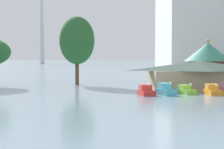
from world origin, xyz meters
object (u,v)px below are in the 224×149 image
(pedal_boat_orange, at_px, (212,91))
(shoreline_tree_mid, at_px, (77,41))
(boathouse, at_px, (200,74))
(pedal_boat_cyan, at_px, (165,90))
(green_roof_pavilion, at_px, (208,60))
(pedal_boat_lime, at_px, (185,90))
(pedal_boat_red, at_px, (146,91))
(background_building_block, at_px, (210,22))

(pedal_boat_orange, distance_m, shoreline_tree_mid, 26.79)
(boathouse, bearing_deg, pedal_boat_cyan, -133.40)
(pedal_boat_cyan, height_order, pedal_boat_orange, pedal_boat_cyan)
(pedal_boat_orange, distance_m, green_roof_pavilion, 24.24)
(pedal_boat_lime, distance_m, green_roof_pavilion, 24.09)
(pedal_boat_cyan, xyz_separation_m, boathouse, (7.29, 7.70, 1.65))
(pedal_boat_red, height_order, pedal_boat_lime, pedal_boat_red)
(pedal_boat_cyan, height_order, background_building_block, background_building_block)
(pedal_boat_lime, xyz_separation_m, background_building_block, (22.13, 49.15, 13.93))
(green_roof_pavilion, xyz_separation_m, background_building_block, (11.14, 28.06, 10.08))
(boathouse, xyz_separation_m, background_building_block, (17.86, 42.63, 12.14))
(green_roof_pavilion, height_order, background_building_block, background_building_block)
(pedal_boat_lime, relative_size, boathouse, 0.20)
(pedal_boat_orange, bearing_deg, pedal_boat_red, -94.84)
(pedal_boat_red, height_order, pedal_boat_cyan, pedal_boat_cyan)
(pedal_boat_red, xyz_separation_m, pedal_boat_cyan, (2.51, 0.03, 0.07))
(background_building_block, bearing_deg, pedal_boat_lime, -114.24)
(pedal_boat_lime, bearing_deg, pedal_boat_red, -93.73)
(pedal_boat_red, xyz_separation_m, boathouse, (9.80, 7.73, 1.73))
(pedal_boat_lime, bearing_deg, boathouse, 130.68)
(green_roof_pavilion, distance_m, shoreline_tree_mid, 25.45)
(pedal_boat_cyan, relative_size, green_roof_pavilion, 0.34)
(pedal_boat_lime, relative_size, shoreline_tree_mid, 0.26)
(background_building_block, bearing_deg, boathouse, -112.73)
(pedal_boat_red, height_order, pedal_boat_orange, pedal_boat_red)
(pedal_boat_cyan, xyz_separation_m, background_building_block, (25.14, 50.33, 13.79))
(pedal_boat_cyan, relative_size, pedal_boat_lime, 0.99)
(pedal_boat_lime, relative_size, background_building_block, 0.11)
(pedal_boat_lime, bearing_deg, background_building_block, 139.67)
(background_building_block, bearing_deg, pedal_boat_red, -118.77)
(pedal_boat_red, xyz_separation_m, pedal_boat_orange, (8.62, -0.31, 0.01))
(pedal_boat_cyan, relative_size, pedal_boat_orange, 1.11)
(boathouse, xyz_separation_m, green_roof_pavilion, (6.71, 14.57, 2.05))
(boathouse, relative_size, green_roof_pavilion, 1.79)
(pedal_boat_red, bearing_deg, boathouse, 120.51)
(pedal_boat_orange, xyz_separation_m, background_building_block, (19.04, 50.67, 13.85))
(boathouse, distance_m, green_roof_pavilion, 16.17)
(shoreline_tree_mid, bearing_deg, pedal_boat_lime, -51.80)
(boathouse, bearing_deg, pedal_boat_red, -141.72)
(boathouse, bearing_deg, pedal_boat_orange, -98.35)
(pedal_boat_orange, xyz_separation_m, green_roof_pavilion, (7.89, 22.61, 3.77))
(green_roof_pavilion, bearing_deg, pedal_boat_orange, -109.24)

